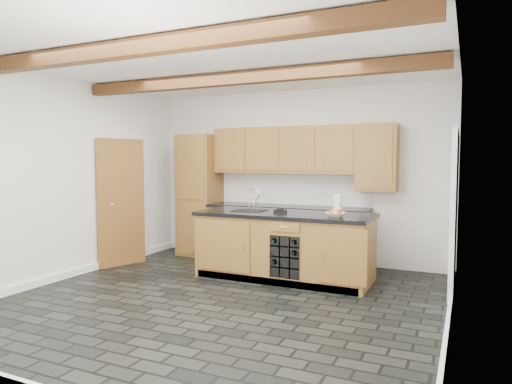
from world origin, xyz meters
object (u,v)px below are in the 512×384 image
(fruit_bowl, at_px, (335,215))
(paper_towel, at_px, (338,204))
(island, at_px, (284,246))
(kitchen_scale, at_px, (280,211))

(fruit_bowl, xyz_separation_m, paper_towel, (-0.07, 0.40, 0.10))
(island, xyz_separation_m, paper_towel, (0.70, 0.23, 0.60))
(island, bearing_deg, kitchen_scale, -158.15)
(island, relative_size, kitchen_scale, 13.31)
(fruit_bowl, bearing_deg, paper_towel, 100.27)
(island, bearing_deg, fruit_bowl, -12.26)
(kitchen_scale, xyz_separation_m, paper_towel, (0.76, 0.25, 0.11))
(kitchen_scale, height_order, fruit_bowl, fruit_bowl)
(island, relative_size, fruit_bowl, 9.81)
(island, distance_m, fruit_bowl, 0.93)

